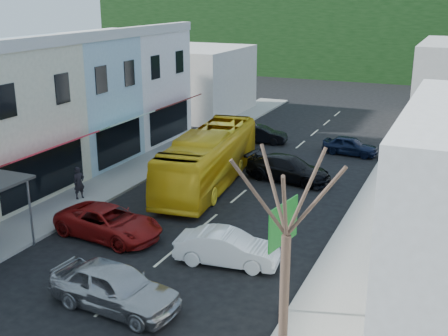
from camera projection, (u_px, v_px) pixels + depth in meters
ground at (167, 256)px, 23.78m from camera, size 120.00×120.00×0.00m
sidewalk_left at (141, 169)px, 35.37m from camera, size 3.00×52.00×0.15m
sidewalk_right at (384, 203)px, 29.62m from camera, size 3.00×52.00×0.15m
shopfront_row at (15, 116)px, 31.75m from camera, size 8.25×30.00×8.00m
distant_block_left at (196, 81)px, 51.08m from camera, size 8.00×10.00×6.00m
hillside at (383, 22)px, 79.21m from camera, size 80.00×26.00×14.00m
bus at (209, 159)px, 32.13m from camera, size 3.89×11.82×3.10m
car_silver at (115, 290)px, 19.69m from camera, size 4.53×2.15×1.40m
car_white at (227, 248)px, 22.92m from camera, size 4.59×2.34×1.40m
car_red at (109, 223)px, 25.45m from camera, size 4.79×2.42×1.40m
car_black_near at (288, 169)px, 33.11m from camera, size 4.70×2.42×1.40m
car_navy_mid at (350, 145)px, 38.50m from camera, size 4.57×2.26×1.40m
car_black_far at (261, 134)px, 41.55m from camera, size 4.57×2.27×1.40m
pedestrian_left at (79, 183)px, 29.81m from camera, size 0.60×0.71×1.70m
direction_sign at (282, 258)px, 18.89m from camera, size 0.90×1.98×4.24m
street_tree at (286, 235)px, 16.44m from camera, size 4.07×4.07×7.76m
traffic_signal at (411, 92)px, 47.25m from camera, size 0.57×1.09×5.37m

